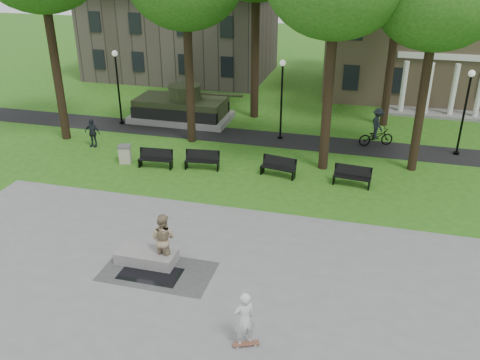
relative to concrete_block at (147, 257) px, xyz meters
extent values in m
plane|color=#245D15|center=(1.78, 1.92, -0.24)|extent=(120.00, 120.00, 0.00)
cube|color=gray|center=(1.78, -3.08, -0.23)|extent=(22.00, 16.00, 0.02)
cube|color=black|center=(1.78, 13.92, -0.24)|extent=(44.00, 2.60, 0.01)
cube|color=#9E8460|center=(11.78, 27.92, 3.75)|extent=(16.00, 11.00, 8.00)
cube|color=silver|center=(11.78, 22.42, 3.55)|extent=(6.00, 0.30, 0.40)
cube|color=#4C443D|center=(-9.22, 28.42, 3.35)|extent=(15.00, 10.00, 7.20)
cylinder|color=black|center=(-10.22, 10.92, 4.24)|extent=(0.52, 0.52, 8.96)
cylinder|color=black|center=(-2.72, 12.42, 3.75)|extent=(0.48, 0.48, 8.00)
cylinder|color=black|center=(5.28, 10.42, 3.92)|extent=(0.50, 0.50, 8.32)
cylinder|color=black|center=(9.78, 11.42, 3.59)|extent=(0.46, 0.46, 7.68)
cylinder|color=black|center=(-0.22, 17.92, 4.39)|extent=(0.54, 0.54, 9.28)
cylinder|color=black|center=(8.28, 18.42, 4.08)|extent=(0.50, 0.50, 8.64)
cylinder|color=black|center=(-8.22, 14.22, 1.96)|extent=(0.12, 0.12, 4.40)
sphere|color=silver|center=(-8.22, 14.22, 4.30)|extent=(0.36, 0.36, 0.36)
cylinder|color=black|center=(-8.22, 14.22, -0.16)|extent=(0.32, 0.32, 0.16)
cylinder|color=black|center=(2.28, 14.22, 1.96)|extent=(0.12, 0.12, 4.40)
sphere|color=silver|center=(2.28, 14.22, 4.30)|extent=(0.36, 0.36, 0.36)
cylinder|color=black|center=(2.28, 14.22, -0.16)|extent=(0.32, 0.32, 0.16)
cylinder|color=black|center=(12.28, 14.22, 1.96)|extent=(0.12, 0.12, 4.40)
sphere|color=silver|center=(12.28, 14.22, 4.30)|extent=(0.36, 0.36, 0.36)
cylinder|color=black|center=(12.28, 14.22, -0.16)|extent=(0.32, 0.32, 0.16)
cube|color=gray|center=(-4.72, 15.92, -0.04)|extent=(6.50, 3.40, 0.40)
cube|color=#2A3019|center=(-4.72, 15.92, 0.70)|extent=(5.80, 2.80, 1.10)
cube|color=black|center=(-4.72, 14.57, 0.51)|extent=(5.80, 0.35, 0.70)
cube|color=black|center=(-4.72, 17.27, 0.51)|extent=(5.80, 0.35, 0.70)
cylinder|color=#2A3019|center=(-4.42, 15.92, 1.71)|extent=(2.10, 2.10, 0.90)
cylinder|color=#2A3019|center=(-2.12, 15.92, 1.71)|extent=(3.20, 0.18, 0.18)
cube|color=black|center=(0.42, -0.67, -0.22)|extent=(2.20, 1.20, 0.00)
cube|color=gray|center=(0.00, 0.00, 0.00)|extent=(2.20, 1.00, 0.45)
cube|color=brown|center=(4.60, -3.22, -0.19)|extent=(0.79, 0.50, 0.07)
imported|color=silver|center=(4.53, -3.16, 0.68)|extent=(0.79, 0.76, 1.81)
imported|color=#998262|center=(0.62, 0.18, 0.76)|extent=(1.04, 0.86, 1.98)
imported|color=#21252C|center=(-7.93, 10.12, 0.58)|extent=(0.99, 0.46, 1.66)
imported|color=black|center=(7.86, 14.49, 0.29)|extent=(2.15, 1.45, 1.07)
imported|color=#1E2329|center=(7.86, 14.49, 1.09)|extent=(1.06, 1.32, 1.78)
cube|color=black|center=(-3.20, 8.17, 0.21)|extent=(1.83, 0.59, 0.05)
cube|color=black|center=(-3.20, 8.39, 0.51)|extent=(1.81, 0.29, 0.50)
cube|color=black|center=(-4.05, 8.17, -0.02)|extent=(0.09, 0.45, 0.45)
cube|color=black|center=(-2.35, 8.17, -0.02)|extent=(0.09, 0.45, 0.45)
cube|color=black|center=(-0.78, 8.61, 0.21)|extent=(1.84, 0.65, 0.05)
cube|color=black|center=(-0.78, 8.83, 0.51)|extent=(1.81, 0.35, 0.50)
cube|color=black|center=(-1.63, 8.61, -0.02)|extent=(0.11, 0.45, 0.45)
cube|color=black|center=(0.07, 8.61, -0.02)|extent=(0.11, 0.45, 0.45)
cube|color=black|center=(3.20, 8.75, 0.21)|extent=(1.85, 0.78, 0.05)
cube|color=black|center=(3.20, 8.97, 0.51)|extent=(1.80, 0.48, 0.50)
cube|color=black|center=(2.35, 8.75, -0.02)|extent=(0.14, 0.45, 0.45)
cube|color=black|center=(4.05, 8.75, -0.02)|extent=(0.14, 0.45, 0.45)
cube|color=black|center=(6.87, 8.56, 0.21)|extent=(1.84, 0.63, 0.05)
cube|color=black|center=(6.87, 8.78, 0.51)|extent=(1.81, 0.34, 0.50)
cube|color=black|center=(6.02, 8.56, -0.02)|extent=(0.11, 0.45, 0.45)
cube|color=black|center=(7.72, 8.56, -0.02)|extent=(0.11, 0.45, 0.45)
cube|color=beige|center=(-5.05, 8.42, 0.21)|extent=(0.76, 0.76, 0.90)
cube|color=#4C4C4C|center=(-5.05, 8.42, 0.69)|extent=(0.84, 0.84, 0.06)
camera|label=1|loc=(7.38, -14.30, 10.49)|focal=38.00mm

